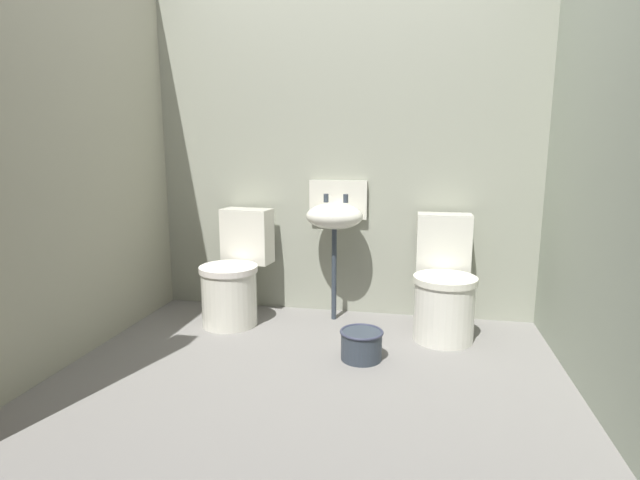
{
  "coord_description": "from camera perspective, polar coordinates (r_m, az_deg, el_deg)",
  "views": [
    {
      "loc": [
        0.53,
        -2.44,
        1.22
      ],
      "look_at": [
        0.0,
        0.27,
        0.7
      ],
      "focal_mm": 27.61,
      "sensor_mm": 36.0,
      "label": 1
    }
  ],
  "objects": [
    {
      "name": "bucket",
      "position": [
        2.94,
        4.82,
        -11.93
      ],
      "size": [
        0.26,
        0.26,
        0.18
      ],
      "color": "#313A44",
      "rests_on": "ground"
    },
    {
      "name": "wall_right",
      "position": [
        2.7,
        30.98,
        8.87
      ],
      "size": [
        0.1,
        2.4,
        2.41
      ],
      "primitive_type": "cube",
      "color": "#97A18F",
      "rests_on": "ground"
    },
    {
      "name": "sink",
      "position": [
        3.45,
        1.75,
        2.9
      ],
      "size": [
        0.42,
        0.35,
        0.99
      ],
      "color": "#313A44",
      "rests_on": "ground"
    },
    {
      "name": "ground_plane",
      "position": [
        2.8,
        -1.13,
        -16.12
      ],
      "size": [
        3.16,
        2.6,
        0.08
      ],
      "primitive_type": "cube",
      "color": "slate"
    },
    {
      "name": "toilet_left",
      "position": [
        3.54,
        -9.84,
        -4.22
      ],
      "size": [
        0.45,
        0.63,
        0.78
      ],
      "rotation": [
        0.0,
        0.0,
        3.02
      ],
      "color": "silver",
      "rests_on": "ground"
    },
    {
      "name": "toilet_right",
      "position": [
        3.32,
        14.16,
        -5.39
      ],
      "size": [
        0.41,
        0.6,
        0.78
      ],
      "rotation": [
        0.0,
        0.0,
        3.16
      ],
      "color": "silver",
      "rests_on": "ground"
    },
    {
      "name": "wall_left",
      "position": [
        3.21,
        -26.99,
        9.27
      ],
      "size": [
        0.1,
        2.4,
        2.41
      ],
      "primitive_type": "cube",
      "color": "#9C9B85",
      "rests_on": "ground"
    },
    {
      "name": "wall_back",
      "position": [
        3.63,
        2.7,
        10.44
      ],
      "size": [
        3.16,
        0.1,
        2.41
      ],
      "primitive_type": "cube",
      "color": "#979A88",
      "rests_on": "ground"
    }
  ]
}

